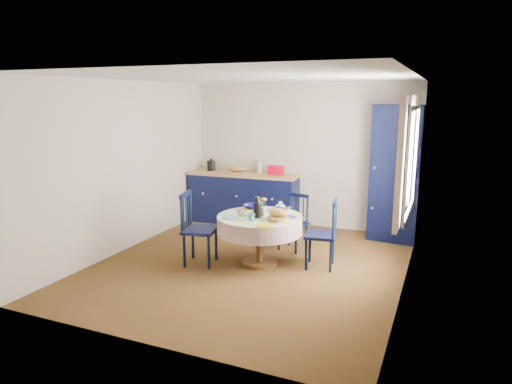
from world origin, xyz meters
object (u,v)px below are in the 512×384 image
chair_far (294,222)px  mug_c (283,210)px  mug_d (259,205)px  pantry_cabinet (397,174)px  dining_table (260,224)px  kitchen_counter (243,197)px  cobalt_bowl (253,207)px  chair_left (197,228)px  mug_a (242,212)px  chair_right (323,233)px  mug_b (251,217)px

chair_far → mug_c: chair_far is taller
chair_far → mug_d: chair_far is taller
pantry_cabinet → dining_table: size_ratio=1.87×
chair_far → kitchen_counter: bearing=155.0°
pantry_cabinet → mug_c: (-1.30, -1.71, -0.33)m
dining_table → cobalt_bowl: (-0.25, 0.33, 0.15)m
pantry_cabinet → dining_table: bearing=-123.3°
chair_left → mug_a: bearing=-83.4°
chair_right → pantry_cabinet: bearing=147.9°
dining_table → mug_c: 0.37m
dining_table → mug_a: size_ratio=10.51×
chair_left → chair_right: chair_left is taller
cobalt_bowl → dining_table: bearing=-53.1°
chair_left → mug_d: size_ratio=10.33×
chair_far → mug_d: size_ratio=8.66×
mug_d → chair_far: bearing=46.7°
mug_a → cobalt_bowl: 0.41m
mug_b → mug_c: bearing=63.0°
dining_table → chair_left: bearing=-161.3°
cobalt_bowl → chair_far: bearing=46.8°
chair_right → mug_d: 1.04m
chair_left → chair_far: size_ratio=1.19×
chair_left → mug_d: chair_left is taller
chair_left → mug_d: 0.96m
dining_table → mug_b: (-0.02, -0.27, 0.16)m
chair_left → mug_a: (0.58, 0.20, 0.23)m
chair_far → mug_b: chair_far is taller
chair_right → mug_d: bearing=-107.0°
mug_a → chair_far: bearing=63.5°
mug_c → pantry_cabinet: bearing=52.8°
mug_c → chair_far: bearing=92.5°
kitchen_counter → chair_far: bearing=-41.5°
pantry_cabinet → chair_left: (-2.36, -2.22, -0.57)m
pantry_cabinet → mug_c: 2.17m
chair_right → mug_b: bearing=-66.4°
kitchen_counter → cobalt_bowl: kitchen_counter is taller
chair_left → mug_a: 0.66m
dining_table → chair_right: bearing=17.5°
pantry_cabinet → dining_table: 2.52m
chair_right → mug_d: (-1.00, 0.15, 0.26)m
kitchen_counter → dining_table: 2.21m
kitchen_counter → chair_right: bearing=-43.0°
mug_c → mug_a: bearing=-147.4°
chair_far → cobalt_bowl: (-0.46, -0.49, 0.30)m
kitchen_counter → chair_right: size_ratio=2.23×
pantry_cabinet → mug_b: bearing=-120.0°
mug_b → mug_d: 0.69m
chair_left → mug_c: 1.20m
kitchen_counter → dining_table: kitchen_counter is taller
chair_left → mug_a: size_ratio=9.15×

